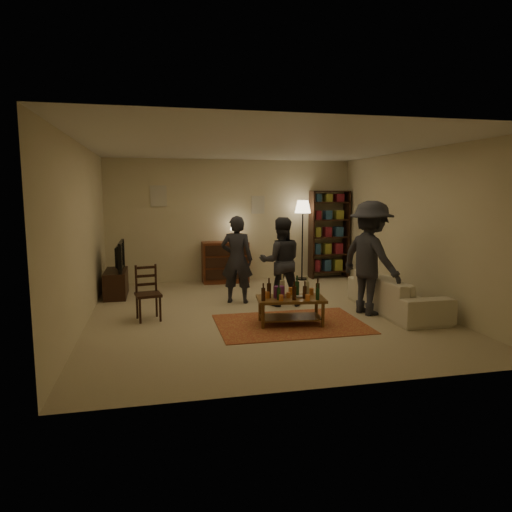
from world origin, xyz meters
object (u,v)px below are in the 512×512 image
object	(u,v)px
floor_lamp	(303,212)
dining_chair	(147,291)
bookshelf	(329,233)
person_right	(281,262)
tv_stand	(116,276)
sofa	(396,294)
dresser	(226,261)
person_left	(237,260)
coffee_table	(291,300)
person_by_sofa	(370,258)

from	to	relation	value
floor_lamp	dining_chair	bearing A→B (deg)	-142.15
bookshelf	person_right	distance (m)	2.95
tv_stand	dining_chair	bearing A→B (deg)	-71.13
tv_stand	sofa	size ratio (longest dim) A/B	0.51
dresser	sofa	xyz separation A→B (m)	(2.39, -3.11, -0.17)
floor_lamp	person_left	size ratio (longest dim) A/B	1.15
coffee_table	person_right	bearing A→B (deg)	81.62
tv_stand	bookshelf	size ratio (longest dim) A/B	0.52
person_right	person_by_sofa	size ratio (longest dim) A/B	0.84
bookshelf	floor_lamp	distance (m)	0.86
sofa	tv_stand	bearing A→B (deg)	64.66
dining_chair	bookshelf	size ratio (longest dim) A/B	0.43
person_left	person_right	size ratio (longest dim) A/B	1.01
dresser	bookshelf	world-z (taller)	bookshelf
person_by_sofa	bookshelf	bearing A→B (deg)	-27.58
sofa	person_left	distance (m)	2.80
tv_stand	person_left	bearing A→B (deg)	-24.69
person_right	sofa	bearing A→B (deg)	160.33
coffee_table	tv_stand	bearing A→B (deg)	136.82
dresser	bookshelf	bearing A→B (deg)	1.57
bookshelf	floor_lamp	bearing A→B (deg)	-169.30
bookshelf	person_by_sofa	size ratio (longest dim) A/B	1.09
coffee_table	person_by_sofa	world-z (taller)	person_by_sofa
person_left	coffee_table	bearing A→B (deg)	128.70
tv_stand	dresser	xyz separation A→B (m)	(2.25, 0.91, 0.09)
dresser	person_by_sofa	distance (m)	3.69
bookshelf	person_by_sofa	world-z (taller)	bookshelf
dresser	person_left	world-z (taller)	person_left
tv_stand	person_by_sofa	xyz separation A→B (m)	(4.14, -2.22, 0.54)
bookshelf	person_left	distance (m)	3.21
coffee_table	tv_stand	world-z (taller)	tv_stand
tv_stand	person_right	xyz separation A→B (m)	(2.89, -1.34, 0.39)
dresser	person_by_sofa	bearing A→B (deg)	-58.88
person_left	person_by_sofa	bearing A→B (deg)	167.64
dining_chair	floor_lamp	world-z (taller)	floor_lamp
dining_chair	dresser	size ratio (longest dim) A/B	0.64
person_by_sofa	person_left	bearing A→B (deg)	40.34
coffee_table	floor_lamp	size ratio (longest dim) A/B	0.59
dining_chair	bookshelf	world-z (taller)	bookshelf
dresser	person_left	xyz separation A→B (m)	(-0.09, -1.91, 0.31)
coffee_table	floor_lamp	distance (m)	3.81
dresser	person_right	world-z (taller)	person_right
sofa	bookshelf	bearing A→B (deg)	-0.82
dining_chair	person_right	xyz separation A→B (m)	(2.27, 0.45, 0.32)
coffee_table	person_left	size ratio (longest dim) A/B	0.68
bookshelf	floor_lamp	xyz separation A→B (m)	(-0.69, -0.13, 0.50)
bookshelf	sofa	bearing A→B (deg)	-90.82
coffee_table	bookshelf	world-z (taller)	bookshelf
person_left	person_by_sofa	world-z (taller)	person_by_sofa
dresser	floor_lamp	size ratio (longest dim) A/B	0.76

